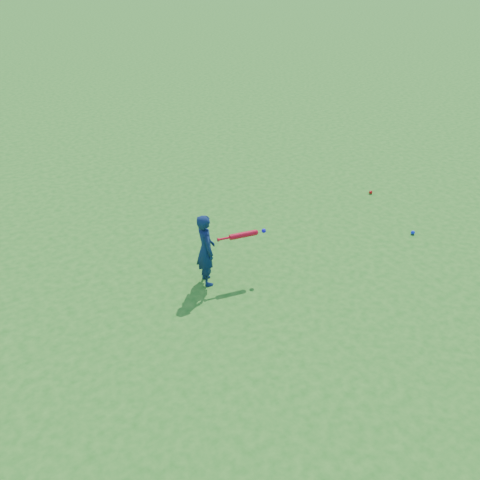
{
  "coord_description": "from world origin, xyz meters",
  "views": [
    {
      "loc": [
        -3.86,
        -5.27,
        4.3
      ],
      "look_at": [
        -0.21,
        -0.06,
        0.57
      ],
      "focal_mm": 40.0,
      "sensor_mm": 36.0,
      "label": 1
    }
  ],
  "objects_px": {
    "ground_ball_blue": "(413,233)",
    "bat_swing": "(245,234)",
    "child": "(206,250)",
    "ground_ball_red": "(371,192)"
  },
  "relations": [
    {
      "from": "child",
      "to": "ground_ball_red",
      "type": "height_order",
      "value": "child"
    },
    {
      "from": "child",
      "to": "ground_ball_blue",
      "type": "bearing_deg",
      "value": -87.7
    },
    {
      "from": "bat_swing",
      "to": "child",
      "type": "bearing_deg",
      "value": 175.36
    },
    {
      "from": "child",
      "to": "bat_swing",
      "type": "xyz_separation_m",
      "value": [
        0.53,
        -0.17,
        0.15
      ]
    },
    {
      "from": "ground_ball_red",
      "to": "ground_ball_blue",
      "type": "distance_m",
      "value": 1.57
    },
    {
      "from": "ground_ball_blue",
      "to": "bat_swing",
      "type": "xyz_separation_m",
      "value": [
        -2.92,
        0.61,
        0.64
      ]
    },
    {
      "from": "ground_ball_blue",
      "to": "child",
      "type": "bearing_deg",
      "value": 167.23
    },
    {
      "from": "child",
      "to": "bat_swing",
      "type": "bearing_deg",
      "value": -93.15
    },
    {
      "from": "child",
      "to": "ground_ball_red",
      "type": "bearing_deg",
      "value": -65.39
    },
    {
      "from": "ground_ball_red",
      "to": "ground_ball_blue",
      "type": "bearing_deg",
      "value": -111.71
    }
  ]
}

